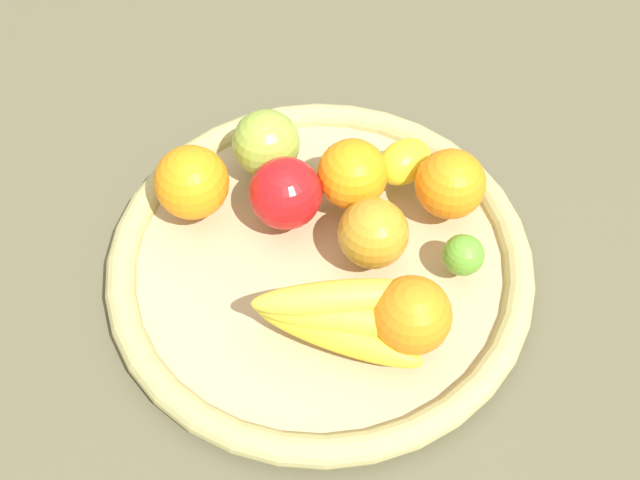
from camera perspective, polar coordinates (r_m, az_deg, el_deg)
name	(u,v)px	position (r m, az deg, el deg)	size (l,w,h in m)	color
ground_plane	(320,271)	(0.81, 0.00, -2.26)	(2.40, 2.40, 0.00)	brown
basket	(320,262)	(0.80, 0.00, -1.62)	(0.43, 0.43, 0.04)	tan
orange_1	(192,182)	(0.80, -9.27, 4.13)	(0.08, 0.08, 0.08)	orange
apple_1	(373,233)	(0.76, 3.87, 0.49)	(0.07, 0.07, 0.07)	#BB8722
apple_0	(286,193)	(0.78, -2.51, 3.39)	(0.07, 0.07, 0.07)	red
banana_bunch	(340,316)	(0.71, 1.45, -5.54)	(0.16, 0.14, 0.06)	yellow
lemon_0	(404,162)	(0.83, 6.12, 5.65)	(0.06, 0.05, 0.05)	yellow
lime_0	(463,255)	(0.77, 10.33, -1.07)	(0.04, 0.04, 0.04)	#5A9E2C
orange_2	(412,315)	(0.71, 6.67, -5.44)	(0.07, 0.07, 0.07)	orange
orange_3	(352,174)	(0.80, 2.36, 4.79)	(0.07, 0.07, 0.07)	orange
orange_0	(450,184)	(0.80, 9.41, 4.03)	(0.07, 0.07, 0.07)	orange
apple_2	(266,143)	(0.83, -3.93, 6.99)	(0.07, 0.07, 0.07)	#8FAC3B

